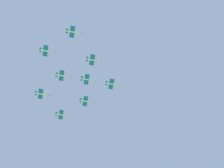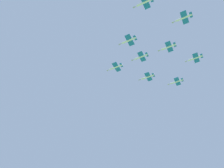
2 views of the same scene
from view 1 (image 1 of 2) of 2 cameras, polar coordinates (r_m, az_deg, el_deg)
name	(u,v)px [view 1 (image 1 of 2)]	position (r m, az deg, el deg)	size (l,w,h in m)	color
jet_lead	(112,84)	(225.31, 0.06, -0.01)	(10.58, 7.69, 2.21)	white
jet_port_inner	(86,101)	(230.16, -4.33, -2.90)	(10.58, 7.69, 2.21)	white
jet_starboard_inner	(93,60)	(217.53, -3.16, 4.04)	(10.58, 7.69, 2.21)	white
jet_port_outer	(88,79)	(225.40, -4.11, 0.76)	(10.58, 7.69, 2.21)	white
jet_starboard_outer	(62,115)	(240.43, -8.39, -5.14)	(10.58, 7.69, 2.21)	white
jet_center_rear	(73,32)	(215.72, -6.51, 8.67)	(10.58, 7.69, 2.21)	white
jet_port_trail	(63,76)	(225.56, -8.30, 1.40)	(10.58, 7.69, 2.21)	white
jet_starboard_trail	(42,94)	(232.00, -11.73, -1.66)	(10.58, 7.69, 2.21)	white
jet_tail_end	(47,51)	(221.25, -10.93, 5.47)	(10.58, 7.69, 2.21)	white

